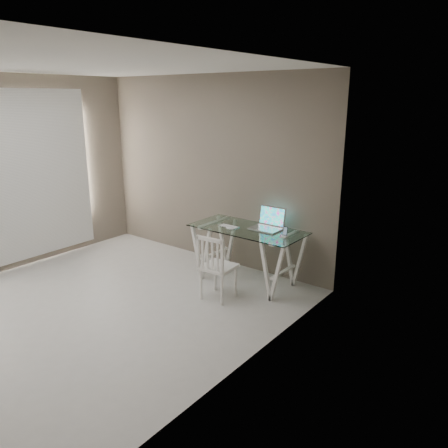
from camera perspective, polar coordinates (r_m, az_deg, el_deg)
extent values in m
plane|color=#ADABA6|center=(5.37, -17.21, -10.86)|extent=(4.50, 4.50, 0.00)
cube|color=white|center=(4.82, -20.01, 19.12)|extent=(4.00, 4.50, 0.02)
cube|color=#685E51|center=(6.42, -1.66, 6.99)|extent=(4.00, 0.02, 2.70)
cube|color=#685E51|center=(3.49, 0.37, -0.95)|extent=(0.02, 4.50, 2.70)
cube|color=white|center=(6.87, -23.52, 5.85)|extent=(0.01, 1.80, 2.40)
cube|color=silver|center=(5.65, 3.06, -0.66)|extent=(1.50, 0.70, 0.01)
cube|color=white|center=(6.08, -1.26, -3.14)|extent=(0.24, 0.62, 0.72)
cube|color=white|center=(5.50, 7.74, -5.44)|extent=(0.24, 0.62, 0.72)
cube|color=white|center=(5.31, -0.74, -5.60)|extent=(0.41, 0.41, 0.04)
cylinder|color=white|center=(5.36, -3.02, -7.87)|extent=(0.03, 0.03, 0.39)
cylinder|color=white|center=(5.20, -0.27, -8.63)|extent=(0.03, 0.03, 0.39)
cylinder|color=white|center=(5.59, -1.16, -6.81)|extent=(0.03, 0.03, 0.39)
cylinder|color=white|center=(5.43, 1.53, -7.50)|extent=(0.03, 0.03, 0.39)
cube|color=white|center=(5.10, -1.85, -4.01)|extent=(0.38, 0.06, 0.42)
cube|color=silver|center=(5.63, 5.43, -0.63)|extent=(0.39, 0.27, 0.02)
cube|color=#19D899|center=(5.72, 6.32, 1.04)|extent=(0.39, 0.06, 0.26)
cube|color=silver|center=(5.72, 0.64, -0.32)|extent=(0.27, 0.12, 0.01)
ellipsoid|color=silver|center=(5.60, 0.77, -0.54)|extent=(0.12, 0.07, 0.04)
cube|color=white|center=(5.37, 7.94, -1.57)|extent=(0.07, 0.07, 0.02)
cube|color=black|center=(5.36, 8.02, -0.92)|extent=(0.06, 0.03, 0.11)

